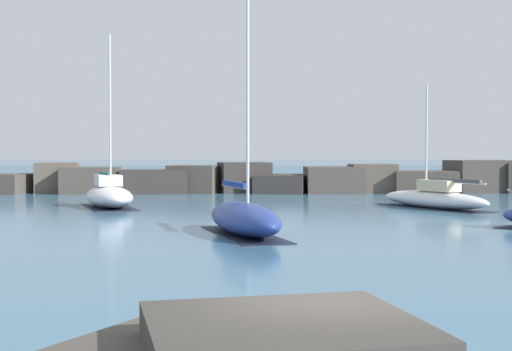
% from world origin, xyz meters
% --- Properties ---
extents(open_sea_beyond, '(400.00, 116.00, 0.01)m').
position_xyz_m(open_sea_beyond, '(0.00, 106.83, 0.00)').
color(open_sea_beyond, '#386684').
rests_on(open_sea_beyond, ground).
extents(breakwater_jetty, '(65.12, 6.71, 2.56)m').
position_xyz_m(breakwater_jetty, '(3.80, 46.94, 1.05)').
color(breakwater_jetty, '#4C443D').
rests_on(breakwater_jetty, ground).
extents(sailboat_moored_0, '(4.65, 6.98, 9.94)m').
position_xyz_m(sailboat_moored_0, '(-9.49, 31.64, 0.72)').
color(sailboat_moored_0, silver).
rests_on(sailboat_moored_0, ground).
extents(sailboat_moored_1, '(3.94, 7.29, 11.23)m').
position_xyz_m(sailboat_moored_1, '(-1.44, 17.98, 0.67)').
color(sailboat_moored_1, navy).
rests_on(sailboat_moored_1, ground).
extents(sailboat_moored_2, '(5.68, 8.27, 7.10)m').
position_xyz_m(sailboat_moored_2, '(9.23, 31.10, 0.59)').
color(sailboat_moored_2, white).
rests_on(sailboat_moored_2, ground).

